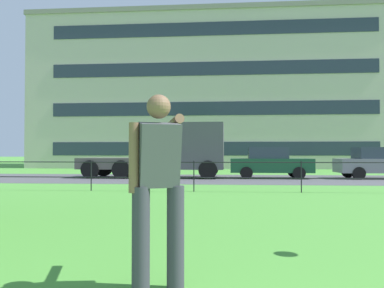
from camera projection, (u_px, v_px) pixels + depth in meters
name	position (u px, v px, depth m)	size (l,w,h in m)	color
street_strip	(240.00, 179.00, 19.37)	(80.00, 7.42, 0.01)	#4C4C51
park_fence	(247.00, 171.00, 12.76)	(30.69, 0.04, 1.00)	black
person_thrower	(158.00, 184.00, 3.61)	(0.48, 0.88, 1.77)	#383842
flatbed_truck_center	(174.00, 154.00, 20.33)	(7.32, 2.47, 2.75)	#4C4C51
car_dark_green_far_right	(270.00, 163.00, 19.90)	(4.02, 1.85, 1.54)	#194C2D
car_grey_right	(378.00, 163.00, 19.53)	(4.03, 1.87, 1.54)	slate
apartment_building_background	(214.00, 98.00, 39.48)	(31.50, 14.85, 13.36)	beige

